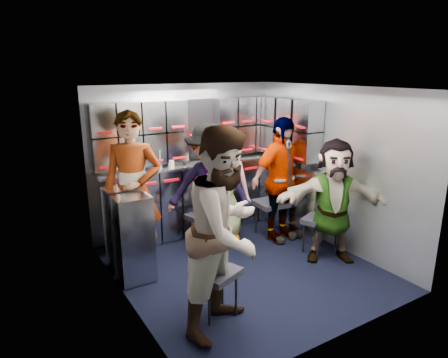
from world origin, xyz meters
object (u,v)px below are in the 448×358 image
attendant_standing (133,191)px  jump_seat_center (216,204)px  jump_seat_mid_right (271,205)px  attendant_arc_a (226,231)px  jump_seat_near_right (321,222)px  attendant_arc_c (223,185)px  attendant_arc_b (210,190)px  jump_seat_near_left (216,275)px  attendant_arc_e (333,201)px  jump_seat_mid_left (204,218)px  attendant_arc_d (280,180)px

attendant_standing → jump_seat_center: bearing=45.1°
jump_seat_mid_right → attendant_arc_a: attendant_arc_a is taller
jump_seat_near_right → attendant_arc_a: attendant_arc_a is taller
attendant_arc_c → jump_seat_center: bearing=106.7°
attendant_arc_a → attendant_arc_b: (0.64, 1.42, -0.09)m
attendant_standing → jump_seat_near_left: bearing=-46.3°
jump_seat_near_left → attendant_standing: bearing=102.3°
jump_seat_near_right → attendant_arc_e: bearing=-90.0°
jump_seat_near_left → jump_seat_center: (1.00, 1.70, 0.02)m
jump_seat_center → attendant_standing: 1.43m
jump_seat_mid_left → jump_seat_mid_right: bearing=-8.7°
jump_seat_mid_right → attendant_arc_d: bearing=-90.0°
jump_seat_near_left → attendant_standing: (-0.30, 1.38, 0.51)m
jump_seat_mid_left → attendant_arc_e: size_ratio=0.30×
jump_seat_near_right → attendant_arc_d: 0.78m
jump_seat_mid_right → attendant_arc_d: size_ratio=0.29×
jump_seat_center → attendant_arc_b: attendant_arc_b is taller
attendant_arc_c → attendant_arc_a: bearing=-103.8°
jump_seat_mid_left → attendant_arc_b: attendant_arc_b is taller
jump_seat_mid_left → jump_seat_near_right: 1.51m
attendant_arc_a → attendant_arc_d: size_ratio=1.09×
attendant_arc_e → attendant_arc_d: bearing=133.6°
jump_seat_near_left → jump_seat_mid_left: jump_seat_near_left is taller
jump_seat_center → jump_seat_mid_right: jump_seat_mid_right is taller
attendant_arc_d → attendant_arc_e: 0.83m
jump_seat_near_left → jump_seat_mid_right: 2.07m
attendant_arc_d → jump_seat_mid_right: bearing=82.3°
attendant_arc_c → attendant_arc_d: 0.77m
jump_seat_center → jump_seat_mid_right: size_ratio=0.98×
jump_seat_near_left → attendant_arc_c: (1.00, 1.52, 0.35)m
jump_seat_mid_right → jump_seat_near_right: bearing=-78.9°
jump_seat_mid_left → attendant_arc_d: 1.15m
attendant_standing → attendant_arc_e: size_ratio=1.23×
jump_seat_mid_left → attendant_arc_a: bearing=-111.8°
jump_seat_mid_right → attendant_arc_c: bearing=158.1°
jump_seat_mid_left → attendant_arc_d: (1.00, -0.33, 0.45)m
attendant_arc_c → attendant_standing: bearing=-157.2°
jump_seat_near_left → jump_seat_mid_left: 1.56m
jump_seat_near_right → attendant_arc_b: bearing=145.8°
jump_seat_near_left → attendant_arc_d: 2.01m
attendant_arc_e → jump_seat_center: bearing=151.6°
jump_seat_center → jump_seat_mid_right: bearing=-34.4°
jump_seat_mid_left → jump_seat_center: size_ratio=0.93×
attendant_standing → attendant_arc_a: 1.59m
jump_seat_near_left → attendant_arc_b: bearing=62.7°
jump_seat_near_left → attendant_arc_e: 1.85m
jump_seat_near_right → attendant_standing: attendant_standing is taller
attendant_arc_b → attendant_arc_e: 1.51m
jump_seat_mid_right → attendant_arc_a: size_ratio=0.27×
jump_seat_mid_right → attendant_arc_b: size_ratio=0.30×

